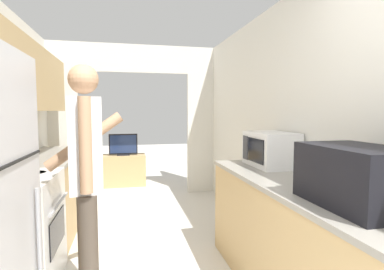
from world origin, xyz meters
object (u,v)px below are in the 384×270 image
Objects in this scene: range_oven at (14,233)px; television at (123,145)px; tv_cabinet at (124,170)px; suitcase at (357,176)px; microwave at (270,149)px; person at (86,182)px.

range_oven is 1.99× the size of television.
television reaches higher than tv_cabinet.
suitcase is 4.69m from tv_cabinet.
television is at bearing 75.62° from range_oven.
suitcase is (2.07, -1.18, 0.61)m from range_oven.
microwave is at bearing -67.36° from television.
person reaches higher than microwave.
range_oven is 3.35m from television.
tv_cabinet is at bearing 75.79° from range_oven.
television is at bearing 105.71° from suitcase.
suitcase is at bearing -74.43° from tv_cabinet.
microwave is 1.00× the size of television.
suitcase is 1.16× the size of microwave.
suitcase is at bearing -29.69° from range_oven.
microwave is at bearing -0.01° from range_oven.
tv_cabinet is 1.55× the size of television.
tv_cabinet is 0.49m from television.
person reaches higher than tv_cabinet.
range_oven is 3.38m from tv_cabinet.
range_oven is 2.46m from suitcase.
tv_cabinet is (0.83, 3.27, -0.17)m from range_oven.
suitcase is 4.59m from television.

